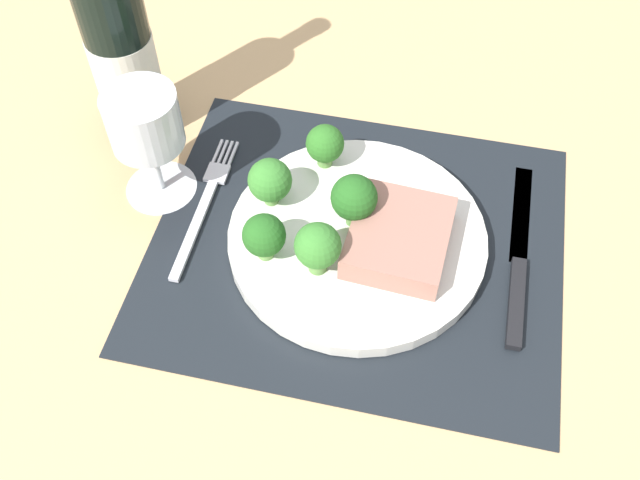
# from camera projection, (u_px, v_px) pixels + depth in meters

# --- Properties ---
(ground_plane) EXTENTS (1.40, 1.10, 0.03)m
(ground_plane) POSITION_uv_depth(u_px,v_px,m) (356.00, 253.00, 0.74)
(ground_plane) COLOR tan
(placemat) EXTENTS (0.41, 0.35, 0.00)m
(placemat) POSITION_uv_depth(u_px,v_px,m) (357.00, 244.00, 0.73)
(placemat) COLOR black
(placemat) RESTS_ON ground_plane
(plate) EXTENTS (0.26, 0.26, 0.02)m
(plate) POSITION_uv_depth(u_px,v_px,m) (357.00, 238.00, 0.72)
(plate) COLOR silver
(plate) RESTS_ON placemat
(steak) EXTENTS (0.10, 0.11, 0.03)m
(steak) POSITION_uv_depth(u_px,v_px,m) (399.00, 238.00, 0.69)
(steak) COLOR #9E6B5B
(steak) RESTS_ON plate
(broccoli_center) EXTENTS (0.04, 0.04, 0.05)m
(broccoli_center) POSITION_uv_depth(u_px,v_px,m) (325.00, 144.00, 0.75)
(broccoli_center) COLOR #5B8942
(broccoli_center) RESTS_ON plate
(broccoli_near_steak) EXTENTS (0.04, 0.04, 0.06)m
(broccoli_near_steak) POSITION_uv_depth(u_px,v_px,m) (318.00, 247.00, 0.66)
(broccoli_near_steak) COLOR #5B8942
(broccoli_near_steak) RESTS_ON plate
(broccoli_back_left) EXTENTS (0.04, 0.04, 0.05)m
(broccoli_back_left) POSITION_uv_depth(u_px,v_px,m) (270.00, 181.00, 0.71)
(broccoli_back_left) COLOR #5B8942
(broccoli_back_left) RESTS_ON plate
(broccoli_near_fork) EXTENTS (0.04, 0.04, 0.05)m
(broccoli_near_fork) POSITION_uv_depth(u_px,v_px,m) (264.00, 236.00, 0.67)
(broccoli_near_fork) COLOR #6B994C
(broccoli_near_fork) RESTS_ON plate
(broccoli_front_edge) EXTENTS (0.05, 0.05, 0.06)m
(broccoli_front_edge) POSITION_uv_depth(u_px,v_px,m) (354.00, 198.00, 0.69)
(broccoli_front_edge) COLOR #5B8942
(broccoli_front_edge) RESTS_ON plate
(fork) EXTENTS (0.02, 0.19, 0.01)m
(fork) POSITION_uv_depth(u_px,v_px,m) (205.00, 204.00, 0.75)
(fork) COLOR silver
(fork) RESTS_ON placemat
(knife) EXTENTS (0.02, 0.23, 0.01)m
(knife) POSITION_uv_depth(u_px,v_px,m) (518.00, 265.00, 0.71)
(knife) COLOR black
(knife) RESTS_ON placemat
(wine_bottle) EXTENTS (0.07, 0.07, 0.30)m
(wine_bottle) POSITION_uv_depth(u_px,v_px,m) (122.00, 52.00, 0.74)
(wine_bottle) COLOR black
(wine_bottle) RESTS_ON ground_plane
(wine_glass) EXTENTS (0.08, 0.08, 0.13)m
(wine_glass) POSITION_uv_depth(u_px,v_px,m) (145.00, 127.00, 0.70)
(wine_glass) COLOR silver
(wine_glass) RESTS_ON ground_plane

